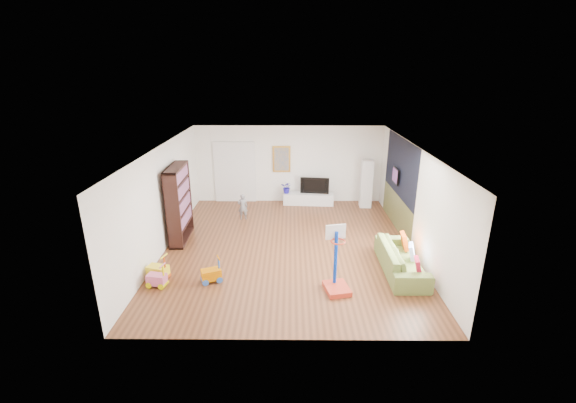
{
  "coord_description": "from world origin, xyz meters",
  "views": [
    {
      "loc": [
        0.08,
        -9.38,
        4.59
      ],
      "look_at": [
        0.0,
        0.4,
        1.15
      ],
      "focal_mm": 24.0,
      "sensor_mm": 36.0,
      "label": 1
    }
  ],
  "objects_px": {
    "basketball_hoop": "(338,260)",
    "bookshelf": "(179,204)",
    "media_console": "(308,199)",
    "sofa": "(401,259)"
  },
  "relations": [
    {
      "from": "media_console",
      "to": "bookshelf",
      "type": "height_order",
      "value": "bookshelf"
    },
    {
      "from": "sofa",
      "to": "bookshelf",
      "type": "bearing_deg",
      "value": 72.95
    },
    {
      "from": "sofa",
      "to": "media_console",
      "type": "bearing_deg",
      "value": 23.39
    },
    {
      "from": "sofa",
      "to": "basketball_hoop",
      "type": "xyz_separation_m",
      "value": [
        -1.61,
        -0.87,
        0.42
      ]
    },
    {
      "from": "media_console",
      "to": "basketball_hoop",
      "type": "distance_m",
      "value": 5.59
    },
    {
      "from": "media_console",
      "to": "bookshelf",
      "type": "distance_m",
      "value": 4.76
    },
    {
      "from": "bookshelf",
      "to": "sofa",
      "type": "height_order",
      "value": "bookshelf"
    },
    {
      "from": "media_console",
      "to": "basketball_hoop",
      "type": "bearing_deg",
      "value": -82.52
    },
    {
      "from": "basketball_hoop",
      "to": "bookshelf",
      "type": "bearing_deg",
      "value": 134.61
    },
    {
      "from": "sofa",
      "to": "basketball_hoop",
      "type": "distance_m",
      "value": 1.88
    }
  ]
}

